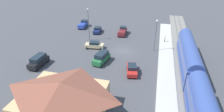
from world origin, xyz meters
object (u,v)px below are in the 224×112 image
(light_pole_near_platform, at_px, (156,32))
(pickup_blue, at_px, (83,24))
(pedestrian_on_platform, at_px, (165,38))
(light_pole_lot_center, at_px, (88,21))
(sedan_tan, at_px, (94,45))
(sedan_red, at_px, (132,69))
(sedan_navy, at_px, (97,30))
(station_building, at_px, (62,99))
(suv_black, at_px, (38,61))
(suv_green, at_px, (101,57))
(pickup_maroon, at_px, (123,31))

(light_pole_near_platform, bearing_deg, pickup_blue, -28.34)
(pickup_blue, distance_m, light_pole_near_platform, 26.22)
(pedestrian_on_platform, bearing_deg, light_pole_lot_center, 8.93)
(sedan_tan, bearing_deg, sedan_red, 140.00)
(pickup_blue, relative_size, sedan_navy, 1.17)
(station_building, height_order, sedan_navy, station_building)
(sedan_tan, bearing_deg, pedestrian_on_platform, -155.36)
(station_building, bearing_deg, pedestrian_on_platform, -114.83)
(pedestrian_on_platform, xyz_separation_m, suv_black, (24.96, 18.48, -0.13))
(sedan_red, bearing_deg, light_pole_lot_center, -44.68)
(pedestrian_on_platform, height_order, suv_green, suv_green)
(suv_green, bearing_deg, sedan_red, 159.14)
(sedan_tan, relative_size, pickup_blue, 0.85)
(light_pole_lot_center, bearing_deg, sedan_tan, 123.34)
(light_pole_near_platform, distance_m, light_pole_lot_center, 17.47)
(sedan_navy, bearing_deg, station_building, 100.16)
(pickup_blue, bearing_deg, sedan_red, 129.71)
(pickup_blue, xyz_separation_m, suv_green, (-12.33, 20.50, 0.12))
(suv_green, bearing_deg, station_building, 87.43)
(light_pole_lot_center, bearing_deg, station_building, 102.93)
(station_building, relative_size, light_pole_lot_center, 1.36)
(pedestrian_on_platform, distance_m, pickup_blue, 26.11)
(pickup_maroon, bearing_deg, sedan_red, 106.18)
(sedan_red, distance_m, pickup_maroon, 20.67)
(sedan_navy, relative_size, light_pole_lot_center, 0.55)
(sedan_red, xyz_separation_m, suv_green, (6.87, -2.62, 0.27))
(suv_black, distance_m, light_pole_lot_center, 16.79)
(station_building, height_order, pedestrian_on_platform, station_building)
(light_pole_near_platform, bearing_deg, station_building, 64.72)
(light_pole_near_platform, bearing_deg, suv_black, 29.44)
(pedestrian_on_platform, bearing_deg, light_pole_near_platform, 67.06)
(sedan_tan, xyz_separation_m, light_pole_lot_center, (3.00, -4.56, 4.45))
(pickup_maroon, distance_m, light_pole_lot_center, 11.00)
(sedan_red, xyz_separation_m, pickup_blue, (19.20, -23.12, 0.15))
(sedan_tan, distance_m, light_pole_lot_center, 7.04)
(station_building, relative_size, light_pole_near_platform, 1.53)
(suv_black, bearing_deg, sedan_tan, -127.36)
(station_building, xyz_separation_m, pickup_blue, (11.63, -36.03, -1.78))
(sedan_red, distance_m, light_pole_near_platform, 12.07)
(pickup_blue, bearing_deg, station_building, 107.89)
(light_pole_near_platform, bearing_deg, light_pole_lot_center, -8.81)
(pickup_blue, relative_size, light_pole_lot_center, 0.64)
(sedan_tan, distance_m, sedan_navy, 11.04)
(sedan_tan, distance_m, light_pole_near_platform, 14.92)
(station_building, bearing_deg, sedan_tan, -82.03)
(suv_black, relative_size, sedan_navy, 1.06)
(station_building, bearing_deg, sedan_navy, -79.84)
(pickup_maroon, distance_m, sedan_navy, 7.64)
(station_building, distance_m, light_pole_lot_center, 27.20)
(pickup_maroon, height_order, light_pole_near_platform, light_pole_near_platform)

